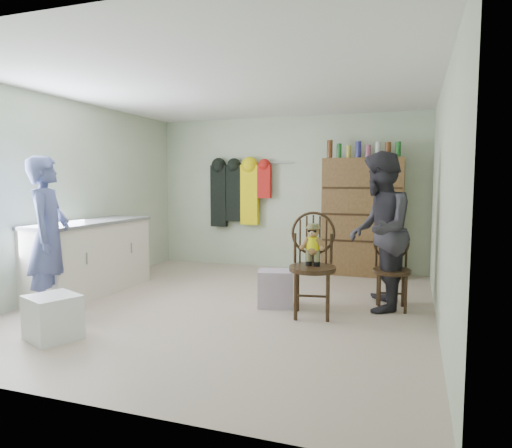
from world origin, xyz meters
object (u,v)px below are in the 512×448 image
at_px(counter, 91,257).
at_px(chair_far, 392,264).
at_px(dresser, 362,216).
at_px(chair_front, 313,256).

height_order(counter, chair_far, chair_far).
distance_m(chair_far, dresser, 1.90).
bearing_deg(dresser, chair_far, -73.62).
height_order(chair_front, dresser, dresser).
xyz_separation_m(counter, chair_far, (3.72, 0.51, 0.04)).
relative_size(counter, chair_far, 1.97).
bearing_deg(counter, chair_front, -0.74).
height_order(chair_front, chair_far, chair_front).
distance_m(counter, chair_front, 2.94).
xyz_separation_m(chair_front, dresser, (0.27, 2.34, 0.26)).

